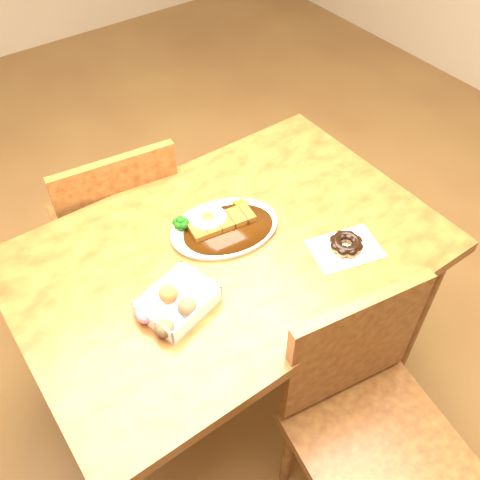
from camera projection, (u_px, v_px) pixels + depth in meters
ground at (232, 378)px, 2.07m from camera, size 6.00×6.00×0.00m
table at (229, 271)px, 1.59m from camera, size 1.20×0.80×0.75m
chair_far at (119, 225)px, 1.96m from camera, size 0.47×0.47×0.87m
chair_near at (368, 420)px, 1.46m from camera, size 0.48×0.48×0.87m
katsu_curry_plate at (222, 226)px, 1.56m from camera, size 0.36×0.29×0.06m
donut_box at (178, 301)px, 1.36m from camera, size 0.22×0.18×0.05m
pon_de_ring at (346, 244)px, 1.51m from camera, size 0.22×0.18×0.04m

